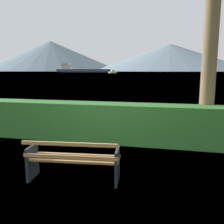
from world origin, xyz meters
name	(u,v)px	position (x,y,z in m)	size (l,w,h in m)	color
ground_plane	(75,179)	(0.00, 0.00, 0.00)	(1400.00, 1400.00, 0.00)	#4C6B33
water_surface	(168,72)	(0.00, 306.52, 0.00)	(620.00, 620.00, 0.00)	#7A99A8
park_bench	(73,160)	(0.01, -0.06, 0.43)	(1.86, 0.75, 0.87)	#A0703F
hedge_row	(108,122)	(0.00, 2.82, 0.59)	(10.56, 0.86, 1.17)	#2D6B28
cargo_ship_large	(79,70)	(-100.84, 267.00, 2.94)	(65.36, 14.11, 10.53)	#2D384C
fishing_boat_near	(113,72)	(-39.17, 173.24, 0.84)	(5.44, 5.99, 2.42)	gold
distant_hills	(151,55)	(-42.71, 585.42, 37.12)	(913.23, 371.72, 84.90)	slate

